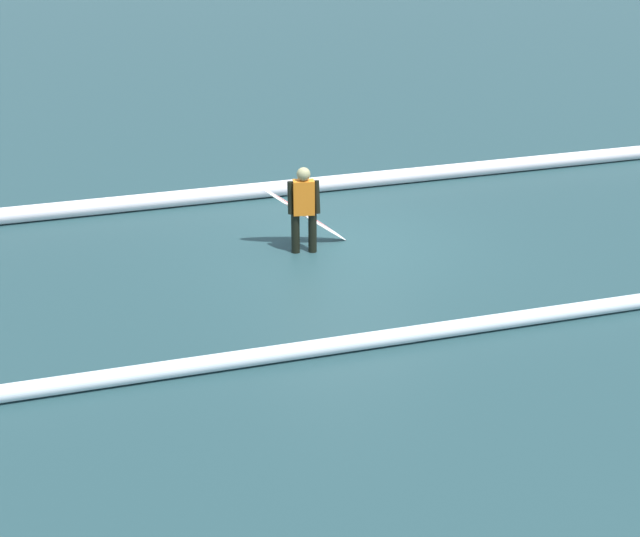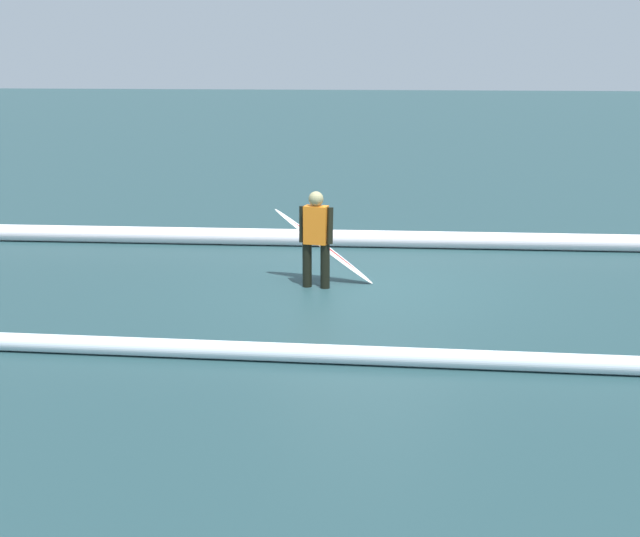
{
  "view_description": "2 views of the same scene",
  "coord_description": "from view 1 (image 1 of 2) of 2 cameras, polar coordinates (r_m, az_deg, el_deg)",
  "views": [
    {
      "loc": [
        3.96,
        11.83,
        5.0
      ],
      "look_at": [
        1.25,
        2.64,
        0.81
      ],
      "focal_mm": 44.58,
      "sensor_mm": 36.0,
      "label": 1
    },
    {
      "loc": [
        -0.78,
        12.93,
        3.36
      ],
      "look_at": [
        0.45,
        2.47,
        0.85
      ],
      "focal_mm": 50.14,
      "sensor_mm": 36.0,
      "label": 2
    }
  ],
  "objects": [
    {
      "name": "surfboard",
      "position": [
        13.29,
        -1.31,
        4.02
      ],
      "size": [
        1.57,
        0.43,
        1.13
      ],
      "color": "white",
      "rests_on": "ground_plane"
    },
    {
      "name": "surfer",
      "position": [
        12.84,
        -1.17,
        4.53
      ],
      "size": [
        0.51,
        0.26,
        1.44
      ],
      "rotation": [
        0.0,
        0.0,
        2.96
      ],
      "color": "black",
      "rests_on": "ground_plane"
    },
    {
      "name": "wave_crest_midground",
      "position": [
        11.82,
        20.45,
        -2.45
      ],
      "size": [
        22.21,
        0.22,
        0.21
      ],
      "primitive_type": "cylinder",
      "rotation": [
        0.0,
        1.57,
        -0.0
      ],
      "color": "silver",
      "rests_on": "ground_plane"
    },
    {
      "name": "ground_plane",
      "position": [
        13.44,
        1.94,
        1.76
      ],
      "size": [
        160.58,
        160.58,
        0.0
      ],
      "primitive_type": "plane",
      "color": "#213F43"
    },
    {
      "name": "wave_crest_foreground",
      "position": [
        16.17,
        0.9,
        6.15
      ],
      "size": [
        23.81,
        1.07,
        0.3
      ],
      "primitive_type": "cylinder",
      "rotation": [
        0.0,
        1.57,
        0.03
      ],
      "color": "white",
      "rests_on": "ground_plane"
    }
  ]
}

